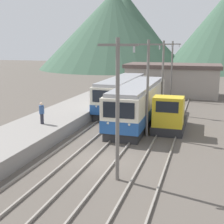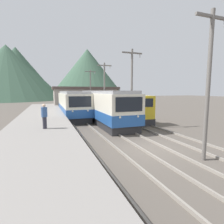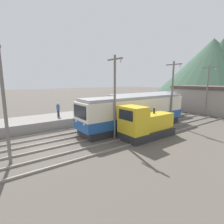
{
  "view_description": "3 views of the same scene",
  "coord_description": "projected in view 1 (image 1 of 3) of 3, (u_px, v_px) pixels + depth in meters",
  "views": [
    {
      "loc": [
        5.81,
        -17.14,
        6.96
      ],
      "look_at": [
        -1.49,
        7.1,
        1.39
      ],
      "focal_mm": 50.0,
      "sensor_mm": 36.0,
      "label": 1
    },
    {
      "loc": [
        -5.61,
        -8.94,
        3.49
      ],
      "look_at": [
        0.47,
        7.63,
        1.35
      ],
      "focal_mm": 28.0,
      "sensor_mm": 36.0,
      "label": 2
    },
    {
      "loc": [
        13.78,
        -3.47,
        5.13
      ],
      "look_at": [
        -1.42,
        7.71,
        1.72
      ],
      "focal_mm": 28.0,
      "sensor_mm": 36.0,
      "label": 3
    }
  ],
  "objects": [
    {
      "name": "mountain_backdrop",
      "position": [
        152.0,
        30.0,
        85.4
      ],
      "size": [
        70.63,
        42.23,
        22.22
      ],
      "color": "#3D5B47",
      "rests_on": "ground"
    },
    {
      "name": "track_right",
      "position": [
        154.0,
        164.0,
        18.24
      ],
      "size": [
        1.54,
        60.0,
        0.14
      ],
      "color": "gray",
      "rests_on": "ground"
    },
    {
      "name": "commuter_train_center",
      "position": [
        138.0,
        105.0,
        27.75
      ],
      "size": [
        2.84,
        13.23,
        3.51
      ],
      "color": "#28282B",
      "rests_on": "ground"
    },
    {
      "name": "track_left",
      "position": [
        63.0,
        154.0,
        19.88
      ],
      "size": [
        1.54,
        60.0,
        0.14
      ],
      "color": "gray",
      "rests_on": "ground"
    },
    {
      "name": "station_building",
      "position": [
        172.0,
        79.0,
        42.6
      ],
      "size": [
        12.6,
        6.3,
        4.27
      ],
      "color": "gray",
      "rests_on": "ground"
    },
    {
      "name": "commuter_train_left",
      "position": [
        122.0,
        95.0,
        33.03
      ],
      "size": [
        2.84,
        11.96,
        3.44
      ],
      "color": "#28282B",
      "rests_on": "ground"
    },
    {
      "name": "catenary_mast_near",
      "position": [
        118.0,
        106.0,
        15.46
      ],
      "size": [
        2.0,
        0.2,
        7.25
      ],
      "color": "slate",
      "rests_on": "ground"
    },
    {
      "name": "ground_plane",
      "position": [
        102.0,
        159.0,
        19.16
      ],
      "size": [
        200.0,
        200.0,
        0.0
      ],
      "primitive_type": "plane",
      "color": "#564F47"
    },
    {
      "name": "catenary_mast_mid",
      "position": [
        148.0,
        85.0,
        23.18
      ],
      "size": [
        2.0,
        0.2,
        7.25
      ],
      "color": "slate",
      "rests_on": "ground"
    },
    {
      "name": "platform_left",
      "position": [
        13.0,
        142.0,
        20.81
      ],
      "size": [
        4.5,
        54.0,
        1.0
      ],
      "primitive_type": "cube",
      "color": "gray",
      "rests_on": "ground"
    },
    {
      "name": "catenary_mast_far",
      "position": [
        163.0,
        75.0,
        30.89
      ],
      "size": [
        2.0,
        0.2,
        7.25
      ],
      "color": "slate",
      "rests_on": "ground"
    },
    {
      "name": "shunting_locomotive",
      "position": [
        170.0,
        115.0,
        25.53
      ],
      "size": [
        2.4,
        5.31,
        3.0
      ],
      "color": "#28282B",
      "rests_on": "ground"
    },
    {
      "name": "track_center",
      "position": [
        105.0,
        159.0,
        19.09
      ],
      "size": [
        1.54,
        60.0,
        0.14
      ],
      "color": "gray",
      "rests_on": "ground"
    },
    {
      "name": "catenary_mast_distant",
      "position": [
        172.0,
        68.0,
        38.61
      ],
      "size": [
        2.0,
        0.2,
        7.25
      ],
      "color": "slate",
      "rests_on": "ground"
    },
    {
      "name": "person_on_platform",
      "position": [
        42.0,
        112.0,
        23.48
      ],
      "size": [
        0.38,
        0.38,
        1.64
      ],
      "color": "#282833",
      "rests_on": "platform_left"
    }
  ]
}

